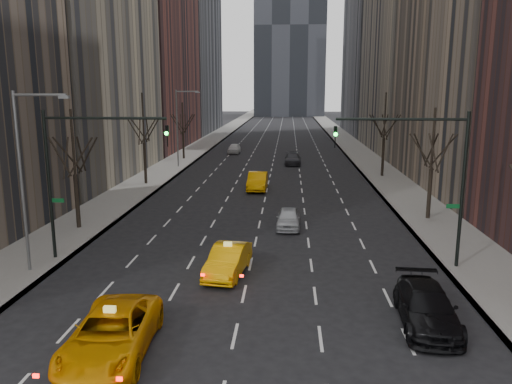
% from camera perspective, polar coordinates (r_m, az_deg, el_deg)
% --- Properties ---
extents(sidewalk_left, '(4.50, 320.00, 0.15)m').
position_cam_1_polar(sidewalk_left, '(85.09, -5.92, 5.45)').
color(sidewalk_left, slate).
rests_on(sidewalk_left, ground).
extents(sidewalk_right, '(4.50, 320.00, 0.15)m').
position_cam_1_polar(sidewalk_right, '(84.53, 10.76, 5.26)').
color(sidewalk_right, slate).
rests_on(sidewalk_right, ground).
extents(bld_left_far, '(14.00, 28.00, 44.00)m').
position_cam_1_polar(bld_left_far, '(83.77, -13.40, 20.15)').
color(bld_left_far, brown).
rests_on(bld_left_far, ground).
extents(tree_lw_b, '(3.36, 3.50, 7.82)m').
position_cam_1_polar(tree_lw_b, '(34.79, -19.96, 1.88)').
color(tree_lw_b, black).
rests_on(tree_lw_b, ground).
extents(tree_lw_c, '(3.36, 3.50, 8.74)m').
position_cam_1_polar(tree_lw_c, '(49.68, -12.65, 5.41)').
color(tree_lw_c, black).
rests_on(tree_lw_c, ground).
extents(tree_lw_d, '(3.36, 3.50, 7.36)m').
position_cam_1_polar(tree_lw_d, '(67.11, -8.34, 6.72)').
color(tree_lw_d, black).
rests_on(tree_lw_d, ground).
extents(tree_rw_b, '(3.36, 3.50, 7.82)m').
position_cam_1_polar(tree_rw_b, '(37.21, 19.38, 2.51)').
color(tree_rw_b, black).
rests_on(tree_rw_b, ground).
extents(tree_rw_c, '(3.36, 3.50, 8.74)m').
position_cam_1_polar(tree_rw_c, '(54.58, 14.41, 5.87)').
color(tree_rw_c, black).
rests_on(tree_rw_c, ground).
extents(traffic_mast_left, '(6.69, 0.39, 8.00)m').
position_cam_1_polar(traffic_mast_left, '(27.94, -19.64, 3.33)').
color(traffic_mast_left, black).
rests_on(traffic_mast_left, ground).
extents(traffic_mast_right, '(6.69, 0.39, 8.00)m').
position_cam_1_polar(traffic_mast_right, '(26.65, 19.31, 2.97)').
color(traffic_mast_right, black).
rests_on(traffic_mast_right, ground).
extents(streetlight_near, '(2.83, 0.22, 9.00)m').
position_cam_1_polar(streetlight_near, '(26.90, -24.72, 2.92)').
color(streetlight_near, slate).
rests_on(streetlight_near, ground).
extents(streetlight_far, '(2.83, 0.22, 9.00)m').
position_cam_1_polar(streetlight_far, '(59.89, -8.69, 8.10)').
color(streetlight_far, slate).
rests_on(streetlight_far, ground).
extents(taxi_suv, '(2.96, 5.94, 1.62)m').
position_cam_1_polar(taxi_suv, '(18.87, -16.19, -15.28)').
color(taxi_suv, orange).
rests_on(taxi_suv, ground).
extents(taxi_sedan, '(2.17, 4.69, 1.49)m').
position_cam_1_polar(taxi_sedan, '(25.44, -3.22, -7.80)').
color(taxi_sedan, '#FEAC05').
rests_on(taxi_sedan, ground).
extents(silver_sedan_ahead, '(1.67, 3.95, 1.33)m').
position_cam_1_polar(silver_sedan_ahead, '(33.81, 3.73, -3.00)').
color(silver_sedan_ahead, '#ADB1B6').
rests_on(silver_sedan_ahead, ground).
extents(parked_suv_black, '(2.44, 5.32, 1.51)m').
position_cam_1_polar(parked_suv_black, '(21.37, 18.91, -12.31)').
color(parked_suv_black, black).
rests_on(parked_suv_black, ground).
extents(far_taxi, '(1.77, 4.95, 1.63)m').
position_cam_1_polar(far_taxi, '(46.46, 0.18, 1.26)').
color(far_taxi, '#F5A005').
rests_on(far_taxi, ground).
extents(far_suv_grey, '(2.02, 4.90, 1.42)m').
position_cam_1_polar(far_suv_grey, '(62.54, 4.22, 3.83)').
color(far_suv_grey, '#2C2B30').
rests_on(far_suv_grey, ground).
extents(far_car_white, '(1.71, 4.13, 1.40)m').
position_cam_1_polar(far_car_white, '(73.32, -2.52, 4.99)').
color(far_car_white, silver).
rests_on(far_car_white, ground).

